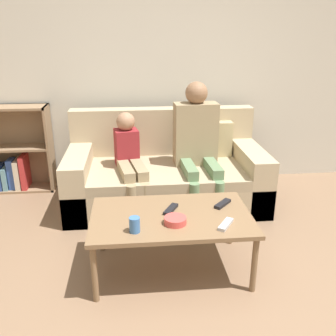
# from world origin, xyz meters

# --- Properties ---
(wall_back) EXTENTS (12.00, 0.06, 2.60)m
(wall_back) POSITION_xyz_m (0.00, 2.48, 1.30)
(wall_back) COLOR beige
(wall_back) RESTS_ON ground_plane
(couch) EXTENTS (1.89, 0.97, 0.88)m
(couch) POSITION_xyz_m (-0.05, 1.86, 0.28)
(couch) COLOR tan
(couch) RESTS_ON ground_plane
(bookshelf) EXTENTS (0.74, 0.28, 0.91)m
(bookshelf) POSITION_xyz_m (-1.65, 2.33, 0.36)
(bookshelf) COLOR #8E7051
(bookshelf) RESTS_ON ground_plane
(coffee_table) EXTENTS (1.11, 0.68, 0.44)m
(coffee_table) POSITION_xyz_m (-0.12, 0.70, 0.40)
(coffee_table) COLOR brown
(coffee_table) RESTS_ON ground_plane
(person_adult) EXTENTS (0.42, 0.67, 1.19)m
(person_adult) POSITION_xyz_m (0.24, 1.78, 0.67)
(person_adult) COLOR #66845B
(person_adult) RESTS_ON ground_plane
(person_child) EXTENTS (0.33, 0.68, 0.92)m
(person_child) POSITION_xyz_m (-0.40, 1.71, 0.51)
(person_child) COLOR #9E8966
(person_child) RESTS_ON ground_plane
(cup_near) EXTENTS (0.07, 0.07, 0.10)m
(cup_near) POSITION_xyz_m (-0.37, 0.50, 0.49)
(cup_near) COLOR #3D70B2
(cup_near) RESTS_ON coffee_table
(tv_remote_0) EXTENTS (0.15, 0.16, 0.02)m
(tv_remote_0) POSITION_xyz_m (0.27, 0.82, 0.45)
(tv_remote_0) COLOR black
(tv_remote_0) RESTS_ON coffee_table
(tv_remote_1) EXTENTS (0.12, 0.17, 0.02)m
(tv_remote_1) POSITION_xyz_m (-0.11, 0.77, 0.45)
(tv_remote_1) COLOR black
(tv_remote_1) RESTS_ON coffee_table
(tv_remote_2) EXTENTS (0.14, 0.17, 0.02)m
(tv_remote_2) POSITION_xyz_m (0.22, 0.52, 0.45)
(tv_remote_2) COLOR #B7B7BC
(tv_remote_2) RESTS_ON coffee_table
(snack_bowl) EXTENTS (0.15, 0.15, 0.05)m
(snack_bowl) POSITION_xyz_m (-0.10, 0.58, 0.46)
(snack_bowl) COLOR #DB4C47
(snack_bowl) RESTS_ON coffee_table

